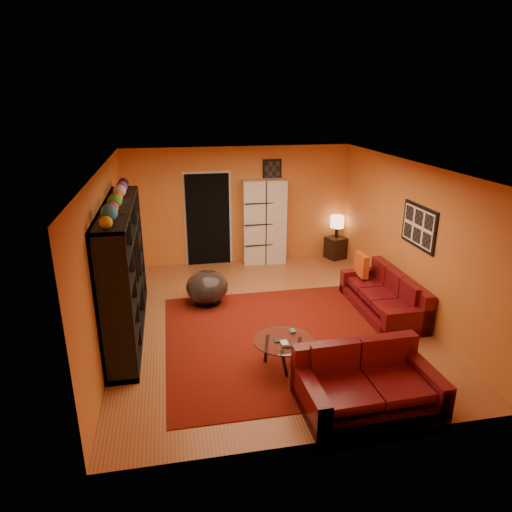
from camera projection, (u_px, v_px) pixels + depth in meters
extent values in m
plane|color=brown|center=(266.00, 319.00, 7.83)|extent=(6.00, 6.00, 0.00)
plane|color=white|center=(268.00, 166.00, 6.96)|extent=(6.00, 6.00, 0.00)
plane|color=orange|center=(239.00, 206.00, 10.17)|extent=(6.00, 0.00, 6.00)
plane|color=orange|center=(329.00, 338.00, 4.62)|extent=(6.00, 0.00, 6.00)
plane|color=orange|center=(107.00, 257.00, 6.95)|extent=(0.00, 6.00, 6.00)
plane|color=orange|center=(409.00, 239.00, 7.84)|extent=(0.00, 6.00, 6.00)
cube|color=#550F09|center=(282.00, 338.00, 7.20)|extent=(3.60, 3.60, 0.01)
cube|color=black|center=(208.00, 220.00, 10.11)|extent=(0.95, 0.10, 2.04)
cube|color=black|center=(419.00, 226.00, 7.46)|extent=(0.03, 1.00, 0.70)
cube|color=black|center=(272.00, 171.00, 10.04)|extent=(0.42, 0.03, 0.52)
cube|color=black|center=(124.00, 271.00, 7.08)|extent=(0.45, 3.00, 2.10)
imported|color=black|center=(127.00, 275.00, 7.04)|extent=(1.01, 0.13, 0.58)
cube|color=#4D0A10|center=(381.00, 303.00, 8.04)|extent=(0.81, 1.97, 0.32)
cube|color=#4D0A10|center=(399.00, 288.00, 8.01)|extent=(0.18, 1.96, 0.85)
cube|color=#4D0A10|center=(407.00, 319.00, 7.16)|extent=(0.80, 0.18, 0.62)
cube|color=#4D0A10|center=(361.00, 277.00, 8.81)|extent=(0.80, 0.18, 0.62)
cube|color=#4D0A10|center=(395.00, 300.00, 7.43)|extent=(0.58, 0.52, 0.12)
cube|color=#4D0A10|center=(381.00, 287.00, 7.93)|extent=(0.58, 0.52, 0.12)
cube|color=#4D0A10|center=(368.00, 276.00, 8.42)|extent=(0.58, 0.52, 0.12)
cube|color=#4D0A10|center=(368.00, 395.00, 5.59)|extent=(1.71, 1.06, 0.32)
cube|color=#4D0A10|center=(355.00, 358.00, 5.88)|extent=(1.68, 0.23, 0.85)
cube|color=#4D0A10|center=(424.00, 376.00, 5.70)|extent=(0.21, 1.01, 0.62)
cube|color=#4D0A10|center=(310.00, 392.00, 5.39)|extent=(0.21, 1.01, 0.62)
cube|color=#4D0A10|center=(396.00, 371.00, 5.52)|extent=(0.66, 0.81, 0.12)
cube|color=#4D0A10|center=(346.00, 378.00, 5.38)|extent=(0.66, 0.81, 0.12)
cube|color=#DC4B18|center=(362.00, 265.00, 8.53)|extent=(0.12, 0.42, 0.42)
cylinder|color=silver|center=(283.00, 340.00, 6.32)|extent=(0.85, 0.85, 0.02)
cylinder|color=black|center=(298.00, 348.00, 6.52)|extent=(0.05, 0.05, 0.40)
cylinder|color=black|center=(266.00, 348.00, 6.51)|extent=(0.05, 0.05, 0.40)
cylinder|color=black|center=(284.00, 364.00, 6.14)|extent=(0.05, 0.05, 0.40)
cube|color=silver|center=(264.00, 222.00, 10.20)|extent=(0.98, 0.48, 1.90)
cylinder|color=black|center=(208.00, 303.00, 8.40)|extent=(0.44, 0.44, 0.03)
cylinder|color=black|center=(208.00, 299.00, 8.37)|extent=(0.06, 0.06, 0.15)
ellipsoid|color=#3C3534|center=(207.00, 287.00, 8.29)|extent=(0.77, 0.77, 0.58)
cube|color=black|center=(336.00, 248.00, 10.69)|extent=(0.51, 0.51, 0.50)
cylinder|color=black|center=(337.00, 232.00, 10.57)|extent=(0.08, 0.08, 0.25)
cylinder|color=#E8B67F|center=(337.00, 222.00, 10.48)|extent=(0.31, 0.31, 0.27)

